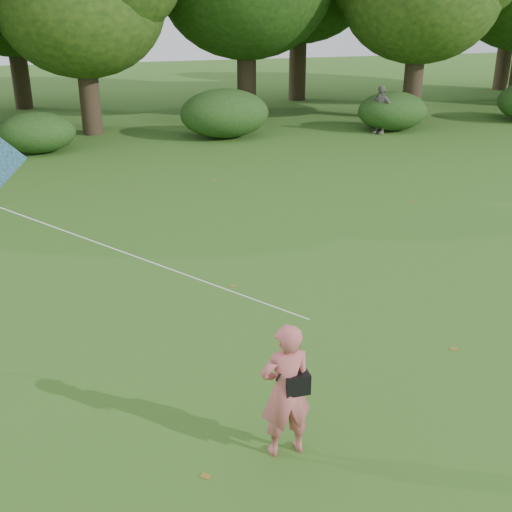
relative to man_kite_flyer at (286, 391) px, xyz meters
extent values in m
plane|color=#265114|center=(0.62, 0.70, -0.88)|extent=(100.00, 100.00, 0.00)
imported|color=#C65D60|center=(0.00, 0.00, 0.00)|extent=(0.65, 0.44, 1.76)
imported|color=slate|center=(9.81, 17.62, 0.08)|extent=(1.04, 1.19, 1.92)
cube|color=black|center=(0.12, -0.03, 0.11)|extent=(0.30, 0.20, 0.26)
cylinder|color=black|center=(0.00, -0.04, 0.45)|extent=(0.33, 0.14, 0.47)
cylinder|color=white|center=(-1.81, 0.51, 1.80)|extent=(4.12, 1.13, 1.74)
cylinder|color=#3A2D1E|center=(-1.38, 20.70, 0.70)|extent=(0.80, 0.80, 3.15)
ellipsoid|color=#1E3F11|center=(-1.38, 20.70, 4.03)|extent=(6.40, 6.40, 5.44)
cylinder|color=#3A2D1E|center=(5.62, 22.70, 0.96)|extent=(0.86, 0.86, 3.67)
cylinder|color=#3A2D1E|center=(12.62, 20.20, 0.84)|extent=(0.83, 0.83, 3.43)
cylinder|color=#3A2D1E|center=(-4.38, 28.20, 0.87)|extent=(0.84, 0.84, 3.50)
cylinder|color=#3A2D1E|center=(9.62, 27.20, 1.13)|extent=(0.90, 0.90, 4.02)
cylinder|color=#3A2D1E|center=(22.62, 27.70, 0.91)|extent=(0.85, 0.85, 3.57)
ellipsoid|color=#264919|center=(-3.38, 17.80, -0.17)|extent=(2.66, 2.09, 1.42)
ellipsoid|color=#264919|center=(3.62, 18.60, 0.06)|extent=(3.50, 2.75, 1.88)
ellipsoid|color=#264919|center=(10.62, 18.10, -0.09)|extent=(2.94, 2.31, 1.58)
cube|color=olive|center=(1.84, 12.47, -0.87)|extent=(0.12, 0.09, 0.01)
cube|color=olive|center=(0.55, 4.88, -0.87)|extent=(0.14, 0.12, 0.01)
cube|color=olive|center=(-1.04, -0.18, -0.87)|extent=(0.14, 0.14, 0.01)
cube|color=olive|center=(3.36, 1.59, -0.87)|extent=(0.14, 0.12, 0.01)
cube|color=olive|center=(6.55, 8.83, -0.87)|extent=(0.14, 0.12, 0.01)
camera|label=1|loc=(-2.09, -6.09, 4.35)|focal=45.00mm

